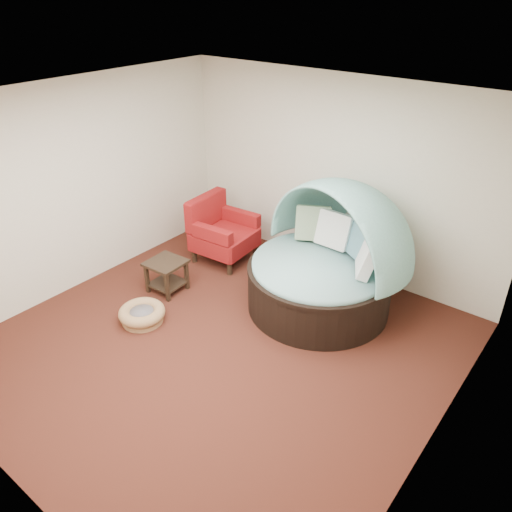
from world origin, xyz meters
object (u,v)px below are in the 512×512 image
Objects in this scene: canopy_daybed at (328,252)px; side_table at (166,272)px; pet_basket at (142,314)px; red_armchair at (221,231)px.

canopy_daybed is 2.23m from side_table.
pet_basket is 0.78m from side_table.
pet_basket is at bearing -85.20° from red_armchair.
side_table is at bearing -134.40° from canopy_daybed.
canopy_daybed reaches higher than red_armchair.
canopy_daybed reaches higher than pet_basket.
canopy_daybed is 4.69× the size of side_table.
side_table reaches higher than pet_basket.
red_armchair is at bearing 99.22° from pet_basket.
red_armchair is at bearing -166.74° from canopy_daybed.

